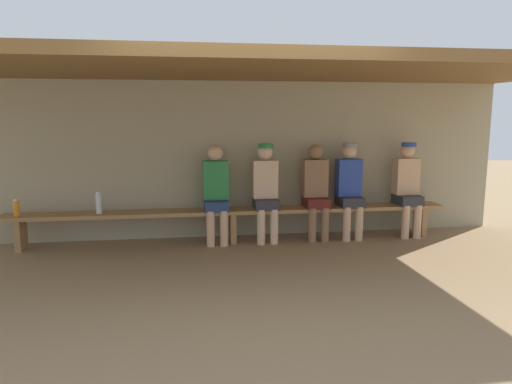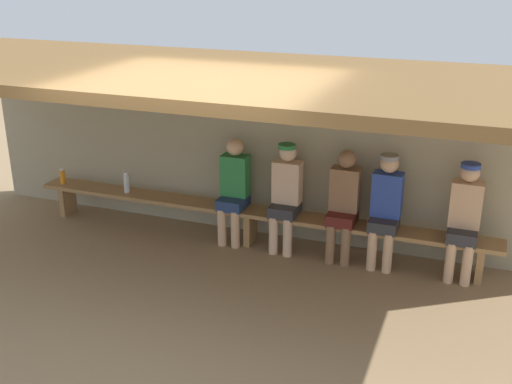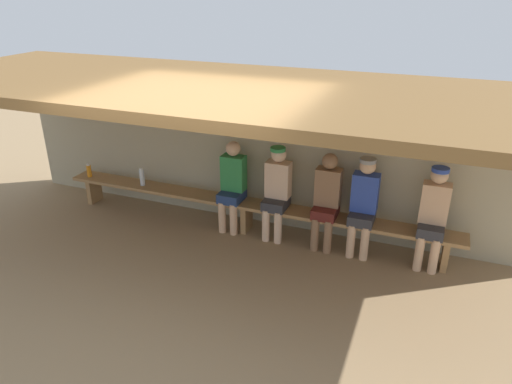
# 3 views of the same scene
# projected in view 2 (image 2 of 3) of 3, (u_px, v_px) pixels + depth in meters

# --- Properties ---
(ground_plane) EXTENTS (24.00, 24.00, 0.00)m
(ground_plane) POSITION_uv_depth(u_px,v_px,m) (198.00, 302.00, 6.65)
(ground_plane) COLOR #937754
(back_wall) EXTENTS (8.00, 0.20, 2.20)m
(back_wall) POSITION_uv_depth(u_px,v_px,m) (263.00, 150.00, 8.01)
(back_wall) COLOR tan
(back_wall) RESTS_ON ground
(dugout_roof) EXTENTS (8.00, 2.80, 0.12)m
(dugout_roof) POSITION_uv_depth(u_px,v_px,m) (220.00, 76.00, 6.46)
(dugout_roof) COLOR brown
(dugout_roof) RESTS_ON back_wall
(bench) EXTENTS (6.00, 0.36, 0.46)m
(bench) POSITION_uv_depth(u_px,v_px,m) (250.00, 215.00, 7.87)
(bench) COLOR #9E7547
(bench) RESTS_ON ground
(player_leftmost) EXTENTS (0.34, 0.42, 1.34)m
(player_leftmost) POSITION_uv_depth(u_px,v_px,m) (343.00, 201.00, 7.37)
(player_leftmost) COLOR #591E19
(player_leftmost) RESTS_ON ground
(player_shirtless_tan) EXTENTS (0.34, 0.42, 1.34)m
(player_shirtless_tan) POSITION_uv_depth(u_px,v_px,m) (286.00, 192.00, 7.59)
(player_shirtless_tan) COLOR #333338
(player_shirtless_tan) RESTS_ON ground
(player_near_post) EXTENTS (0.34, 0.42, 1.34)m
(player_near_post) POSITION_uv_depth(u_px,v_px,m) (386.00, 205.00, 7.20)
(player_near_post) COLOR #333338
(player_near_post) RESTS_ON ground
(player_rightmost) EXTENTS (0.34, 0.42, 1.34)m
(player_rightmost) POSITION_uv_depth(u_px,v_px,m) (234.00, 187.00, 7.82)
(player_rightmost) COLOR navy
(player_rightmost) RESTS_ON ground
(player_in_red) EXTENTS (0.34, 0.42, 1.34)m
(player_in_red) POSITION_uv_depth(u_px,v_px,m) (465.00, 216.00, 6.92)
(player_in_red) COLOR #333338
(player_in_red) RESTS_ON ground
(water_bottle_clear) EXTENTS (0.07, 0.07, 0.22)m
(water_bottle_clear) POSITION_uv_depth(u_px,v_px,m) (63.00, 177.00, 8.68)
(water_bottle_clear) COLOR orange
(water_bottle_clear) RESTS_ON bench
(water_bottle_green) EXTENTS (0.08, 0.08, 0.28)m
(water_bottle_green) POSITION_uv_depth(u_px,v_px,m) (127.00, 183.00, 8.36)
(water_bottle_green) COLOR silver
(water_bottle_green) RESTS_ON bench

